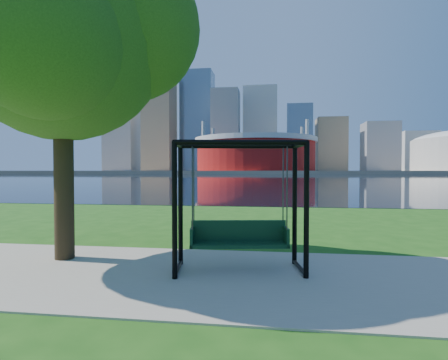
# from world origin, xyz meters

# --- Properties ---
(ground) EXTENTS (900.00, 900.00, 0.00)m
(ground) POSITION_xyz_m (0.00, 0.00, 0.00)
(ground) COLOR #1E5114
(ground) RESTS_ON ground
(path) EXTENTS (120.00, 4.00, 0.03)m
(path) POSITION_xyz_m (0.00, -0.50, 0.01)
(path) COLOR #9E937F
(path) RESTS_ON ground
(river) EXTENTS (900.00, 180.00, 0.02)m
(river) POSITION_xyz_m (0.00, 102.00, 0.01)
(river) COLOR black
(river) RESTS_ON ground
(far_bank) EXTENTS (900.00, 228.00, 2.00)m
(far_bank) POSITION_xyz_m (0.00, 306.00, 1.00)
(far_bank) COLOR #937F60
(far_bank) RESTS_ON ground
(stadium) EXTENTS (83.00, 83.00, 32.00)m
(stadium) POSITION_xyz_m (-10.00, 235.00, 14.23)
(stadium) COLOR maroon
(stadium) RESTS_ON far_bank
(skyline) EXTENTS (392.00, 66.00, 96.50)m
(skyline) POSITION_xyz_m (-4.27, 319.39, 35.89)
(skyline) COLOR gray
(skyline) RESTS_ON far_bank
(swing) EXTENTS (2.56, 1.41, 2.49)m
(swing) POSITION_xyz_m (0.60, -0.11, 1.20)
(swing) COLOR black
(swing) RESTS_ON ground
(park_tree) EXTENTS (5.74, 5.18, 7.13)m
(park_tree) POSITION_xyz_m (-3.30, 0.33, 4.95)
(park_tree) COLOR black
(park_tree) RESTS_ON ground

